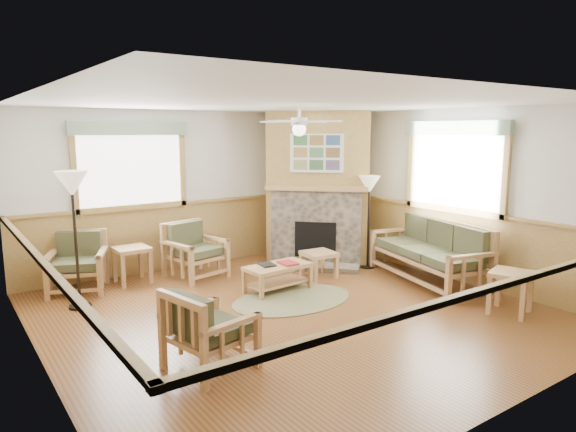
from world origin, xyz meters
TOP-DOWN VIEW (x-y plane):
  - floor at (0.00, 0.00)m, footprint 6.00×6.00m
  - ceiling at (0.00, 0.00)m, footprint 6.00×6.00m
  - wall_back at (0.00, 3.00)m, footprint 6.00×0.02m
  - wall_front at (0.00, -3.00)m, footprint 6.00×0.02m
  - wall_left at (-3.00, 0.00)m, footprint 0.02×6.00m
  - wall_right at (3.00, 0.00)m, footprint 0.02×6.00m
  - wainscot at (0.00, 0.00)m, footprint 6.00×6.00m
  - fireplace at (2.05, 2.05)m, footprint 3.11×3.11m
  - window_back at (-1.10, 2.96)m, footprint 1.90×0.16m
  - window_right at (2.96, -0.20)m, footprint 0.16×1.90m
  - ceiling_fan at (0.30, 0.30)m, footprint 1.59×1.59m
  - sofa at (2.55, -0.07)m, footprint 2.23×1.32m
  - armchair_back_left at (-2.10, 2.55)m, footprint 1.02×1.02m
  - armchair_back_right at (-0.35, 2.24)m, footprint 0.95×0.95m
  - armchair_left at (-1.62, -0.82)m, footprint 0.87×0.87m
  - coffee_table at (0.34, 0.88)m, footprint 1.03×0.57m
  - end_table_chairs at (-1.30, 2.53)m, footprint 0.52×0.50m
  - end_table_sofa at (2.28, -1.66)m, footprint 0.63×0.62m
  - footstool at (1.29, 1.09)m, footprint 0.53×0.53m
  - braided_rug at (0.27, 0.41)m, footprint 2.11×2.11m
  - floor_lamp_left at (-2.26, 1.80)m, footprint 0.55×0.55m
  - floor_lamp_right at (2.35, 1.07)m, footprint 0.43×0.43m
  - book_red at (0.49, 0.83)m, footprint 0.23×0.31m
  - book_dark at (0.19, 0.95)m, footprint 0.24×0.30m

SIDE VIEW (x-z plane):
  - floor at x=0.00m, z-range -0.01..0.00m
  - braided_rug at x=0.27m, z-range 0.00..0.01m
  - coffee_table at x=0.34m, z-range 0.00..0.40m
  - footstool at x=1.29m, z-range 0.00..0.42m
  - end_table_sofa at x=2.28m, z-range 0.00..0.56m
  - end_table_chairs at x=-1.30m, z-range 0.00..0.57m
  - armchair_left at x=-1.62m, z-range 0.00..0.82m
  - book_dark at x=0.19m, z-range 0.41..0.43m
  - book_red at x=0.49m, z-range 0.41..0.44m
  - armchair_back_left at x=-2.10m, z-range 0.00..0.87m
  - armchair_back_right at x=-0.35m, z-range 0.00..0.89m
  - sofa at x=2.55m, z-range 0.00..0.96m
  - wainscot at x=0.00m, z-range 0.00..1.10m
  - floor_lamp_right at x=2.35m, z-range 0.00..1.61m
  - floor_lamp_left at x=-2.26m, z-range 0.00..1.86m
  - wall_back at x=0.00m, z-range 0.00..2.70m
  - wall_front at x=0.00m, z-range 0.00..2.70m
  - wall_left at x=-3.00m, z-range 0.00..2.70m
  - wall_right at x=3.00m, z-range 0.00..2.70m
  - fireplace at x=2.05m, z-range 0.00..2.70m
  - window_back at x=-1.10m, z-range 1.78..3.28m
  - window_right at x=2.96m, z-range 1.78..3.28m
  - ceiling_fan at x=0.30m, z-range 2.48..2.84m
  - ceiling at x=0.00m, z-range 2.70..2.71m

